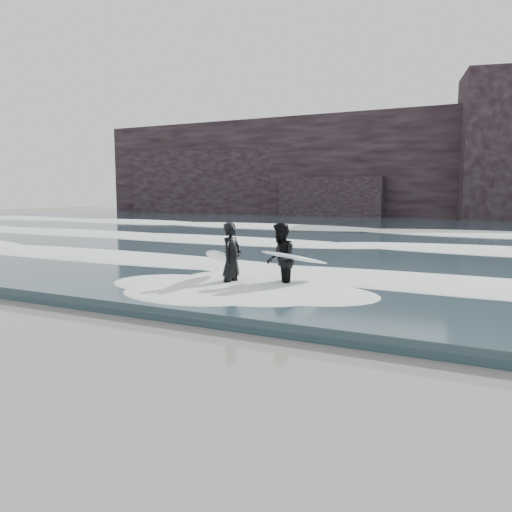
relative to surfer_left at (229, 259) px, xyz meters
name	(u,v)px	position (x,y,z in m)	size (l,w,h in m)	color
sea	(389,229)	(-0.81, 23.07, -0.77)	(90.00, 52.00, 0.30)	#263C45
headland	(428,167)	(-0.81, 40.07, 4.08)	(70.00, 9.00, 10.00)	black
foam_near	(255,262)	(-0.81, 3.07, -0.52)	(60.00, 3.20, 0.20)	white
foam_mid	(327,242)	(-0.81, 10.07, -0.50)	(60.00, 4.00, 0.24)	white
foam_far	(375,228)	(-0.81, 19.07, -0.47)	(60.00, 4.80, 0.30)	white
surfer_left	(229,259)	(0.00, 0.00, 0.00)	(1.27, 2.11, 1.83)	black
surfer_right	(282,259)	(1.23, 0.49, 0.00)	(1.63, 2.25, 1.84)	black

